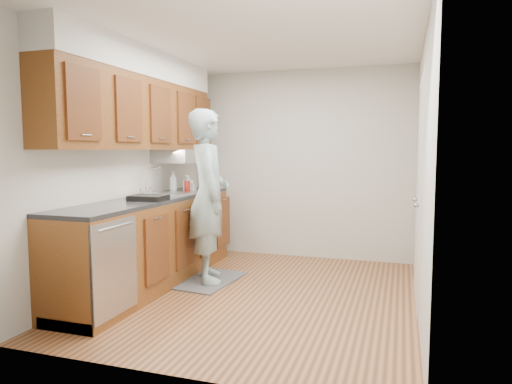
# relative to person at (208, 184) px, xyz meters

# --- Properties ---
(floor) EXTENTS (3.50, 3.50, 0.00)m
(floor) POSITION_rel_person_xyz_m (0.67, -0.28, -1.07)
(floor) COLOR #9F663C
(floor) RESTS_ON ground
(ceiling) EXTENTS (3.50, 3.50, 0.00)m
(ceiling) POSITION_rel_person_xyz_m (0.67, -0.28, 1.43)
(ceiling) COLOR white
(ceiling) RESTS_ON wall_left
(wall_left) EXTENTS (0.02, 3.50, 2.50)m
(wall_left) POSITION_rel_person_xyz_m (-0.83, -0.28, 0.18)
(wall_left) COLOR #BBBAAF
(wall_left) RESTS_ON floor
(wall_right) EXTENTS (0.02, 3.50, 2.50)m
(wall_right) POSITION_rel_person_xyz_m (2.17, -0.28, 0.18)
(wall_right) COLOR #BBBAAF
(wall_right) RESTS_ON floor
(wall_back) EXTENTS (3.00, 0.02, 2.50)m
(wall_back) POSITION_rel_person_xyz_m (0.67, 1.47, 0.18)
(wall_back) COLOR #BBBAAF
(wall_back) RESTS_ON floor
(counter) EXTENTS (0.64, 2.80, 1.30)m
(counter) POSITION_rel_person_xyz_m (-0.53, -0.28, -0.59)
(counter) COLOR brown
(counter) RESTS_ON floor
(upper_cabinets) EXTENTS (0.47, 2.80, 1.21)m
(upper_cabinets) POSITION_rel_person_xyz_m (-0.67, -0.23, 0.87)
(upper_cabinets) COLOR brown
(upper_cabinets) RESTS_ON wall_left
(closet_door) EXTENTS (0.02, 1.22, 2.05)m
(closet_door) POSITION_rel_person_xyz_m (2.15, 0.02, -0.05)
(closet_door) COLOR white
(closet_door) RESTS_ON wall_right
(floor_mat) EXTENTS (0.62, 0.95, 0.02)m
(floor_mat) POSITION_rel_person_xyz_m (0.00, 0.00, -1.07)
(floor_mat) COLOR #5F5F61
(floor_mat) RESTS_ON floor
(person) EXTENTS (0.80, 0.89, 2.11)m
(person) POSITION_rel_person_xyz_m (0.00, 0.00, 0.00)
(person) COLOR #90ACAF
(person) RESTS_ON floor_mat
(soap_bottle_a) EXTENTS (0.12, 0.12, 0.25)m
(soap_bottle_a) POSITION_rel_person_xyz_m (-0.67, 0.46, -0.01)
(soap_bottle_a) COLOR silver
(soap_bottle_a) RESTS_ON counter
(soap_bottle_b) EXTENTS (0.12, 0.12, 0.20)m
(soap_bottle_b) POSITION_rel_person_xyz_m (-0.50, 0.52, -0.03)
(soap_bottle_b) COLOR silver
(soap_bottle_b) RESTS_ON counter
(soda_can) EXTENTS (0.09, 0.09, 0.13)m
(soda_can) POSITION_rel_person_xyz_m (-0.48, 0.45, -0.07)
(soda_can) COLOR red
(soda_can) RESTS_ON counter
(steel_can) EXTENTS (0.08, 0.08, 0.11)m
(steel_can) POSITION_rel_person_xyz_m (-0.34, 0.35, -0.08)
(steel_can) COLOR #A5A5AA
(steel_can) RESTS_ON counter
(dish_rack) EXTENTS (0.36, 0.31, 0.05)m
(dish_rack) POSITION_rel_person_xyz_m (-0.42, -0.53, -0.11)
(dish_rack) COLOR black
(dish_rack) RESTS_ON counter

